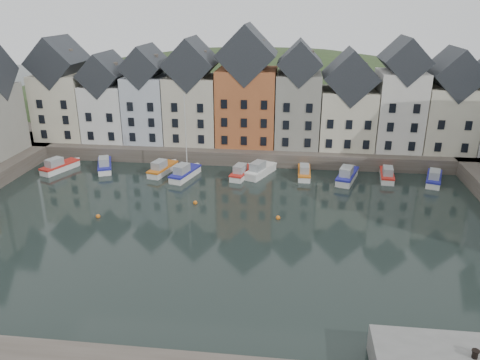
# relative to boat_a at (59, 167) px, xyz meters

# --- Properties ---
(ground) EXTENTS (260.00, 260.00, 0.00)m
(ground) POSITION_rel_boat_a_xyz_m (25.64, -17.11, -0.67)
(ground) COLOR black
(ground) RESTS_ON ground
(far_quay) EXTENTS (90.00, 16.00, 2.00)m
(far_quay) POSITION_rel_boat_a_xyz_m (25.64, 12.89, 0.33)
(far_quay) COLOR #443D34
(far_quay) RESTS_ON ground
(hillside) EXTENTS (153.60, 70.40, 64.00)m
(hillside) POSITION_rel_boat_a_xyz_m (25.65, 38.89, -18.63)
(hillside) COLOR #29381C
(hillside) RESTS_ON ground
(far_terrace) EXTENTS (72.37, 8.16, 17.78)m
(far_terrace) POSITION_rel_boat_a_xyz_m (28.85, 10.89, 8.20)
(far_terrace) COLOR beige
(far_terrace) RESTS_ON far_quay
(mooring_buoys) EXTENTS (20.50, 5.50, 0.50)m
(mooring_buoys) POSITION_rel_boat_a_xyz_m (21.64, -11.78, -0.52)
(mooring_buoys) COLOR #CA6617
(mooring_buoys) RESTS_ON ground
(boat_a) EXTENTS (3.83, 6.14, 2.26)m
(boat_a) POSITION_rel_boat_a_xyz_m (0.00, 0.00, 0.00)
(boat_a) COLOR silver
(boat_a) RESTS_ON ground
(boat_b) EXTENTS (3.87, 6.14, 2.26)m
(boat_b) POSITION_rel_boat_a_xyz_m (6.27, 1.25, 0.00)
(boat_b) COLOR silver
(boat_b) RESTS_ON ground
(boat_c) EXTENTS (3.23, 6.14, 2.25)m
(boat_c) POSITION_rel_boat_a_xyz_m (14.85, 0.76, -0.00)
(boat_c) COLOR silver
(boat_c) RESTS_ON ground
(boat_d) EXTENTS (3.46, 6.36, 11.61)m
(boat_d) POSITION_rel_boat_a_xyz_m (18.41, -0.68, 0.08)
(boat_d) COLOR silver
(boat_d) RESTS_ON ground
(boat_e) EXTENTS (2.98, 5.82, 2.14)m
(boat_e) POSITION_rel_boat_a_xyz_m (26.07, 0.69, -0.04)
(boat_e) COLOR silver
(boat_e) RESTS_ON ground
(boat_f) EXTENTS (4.23, 6.36, 2.35)m
(boat_f) POSITION_rel_boat_a_xyz_m (28.56, 1.61, 0.03)
(boat_f) COLOR silver
(boat_f) RESTS_ON ground
(boat_g) EXTENTS (1.70, 5.43, 2.09)m
(boat_g) POSITION_rel_boat_a_xyz_m (34.62, 1.73, -0.05)
(boat_g) COLOR silver
(boat_g) RESTS_ON ground
(boat_h) EXTENTS (3.69, 6.59, 2.42)m
(boat_h) POSITION_rel_boat_a_xyz_m (40.32, 0.82, 0.05)
(boat_h) COLOR silver
(boat_h) RESTS_ON ground
(boat_i) EXTENTS (2.31, 5.67, 2.12)m
(boat_i) POSITION_rel_boat_a_xyz_m (45.76, 2.11, -0.04)
(boat_i) COLOR silver
(boat_i) RESTS_ON ground
(boat_j) EXTENTS (3.39, 6.01, 2.20)m
(boat_j) POSITION_rel_boat_a_xyz_m (51.69, 1.33, -0.02)
(boat_j) COLOR silver
(boat_j) RESTS_ON ground
(mooring_bollard) EXTENTS (0.48, 0.48, 0.56)m
(mooring_bollard) POSITION_rel_boat_a_xyz_m (44.64, -34.63, 1.64)
(mooring_bollard) COLOR black
(mooring_bollard) RESTS_ON near_quay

